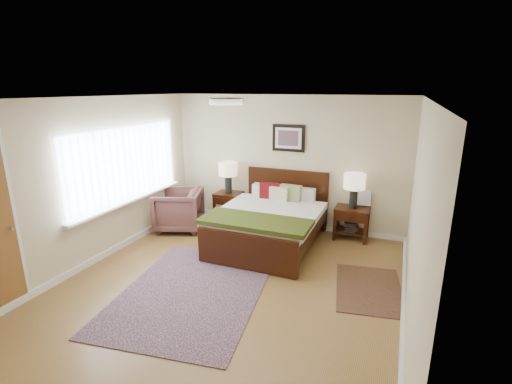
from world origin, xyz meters
TOP-DOWN VIEW (x-y plane):
  - floor at (0.00, 0.00)m, footprint 5.00×5.00m
  - back_wall at (0.00, 2.50)m, footprint 4.50×0.04m
  - front_wall at (0.00, -2.50)m, footprint 4.50×0.04m
  - left_wall at (-2.25, 0.00)m, footprint 0.04×5.00m
  - right_wall at (2.25, 0.00)m, footprint 0.04×5.00m
  - ceiling at (0.00, 0.00)m, footprint 4.50×5.00m
  - window at (-2.20, 0.70)m, footprint 0.11×2.72m
  - ceil_fixture at (0.00, 0.00)m, footprint 0.44×0.44m
  - bed at (0.05, 1.49)m, footprint 1.70×2.06m
  - wall_art at (0.05, 2.47)m, footprint 0.62×0.05m
  - nightstand_left at (-1.11, 2.25)m, footprint 0.51×0.46m
  - nightstand_right at (1.31, 2.26)m, footprint 0.58×0.44m
  - lamp_left at (-1.11, 2.27)m, footprint 0.37×0.37m
  - lamp_right at (1.31, 2.27)m, footprint 0.37×0.37m
  - armchair at (-1.80, 1.52)m, footprint 1.09×1.07m
  - rug_persian at (-0.38, -0.35)m, footprint 2.11×2.73m
  - rug_navy at (1.80, 0.59)m, footprint 1.05×1.40m

SIDE VIEW (x-z plane):
  - floor at x=0.00m, z-range 0.00..0.00m
  - rug_persian at x=-0.38m, z-range 0.00..0.01m
  - rug_navy at x=1.80m, z-range 0.00..0.01m
  - nightstand_right at x=1.31m, z-range 0.07..0.65m
  - armchair at x=-1.80m, z-range 0.00..0.78m
  - nightstand_left at x=-1.11m, z-range 0.18..0.78m
  - bed at x=0.05m, z-range -0.04..1.07m
  - lamp_right at x=1.31m, z-range 0.71..1.32m
  - lamp_left at x=-1.11m, z-range 0.73..1.34m
  - back_wall at x=0.00m, z-range 0.00..2.50m
  - front_wall at x=0.00m, z-range 0.00..2.50m
  - left_wall at x=-2.25m, z-range 0.00..2.50m
  - right_wall at x=2.25m, z-range 0.00..2.50m
  - window at x=-2.20m, z-range 0.72..2.04m
  - wall_art at x=0.05m, z-range 1.47..1.97m
  - ceil_fixture at x=0.00m, z-range 2.43..2.50m
  - ceiling at x=0.00m, z-range 2.49..2.51m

